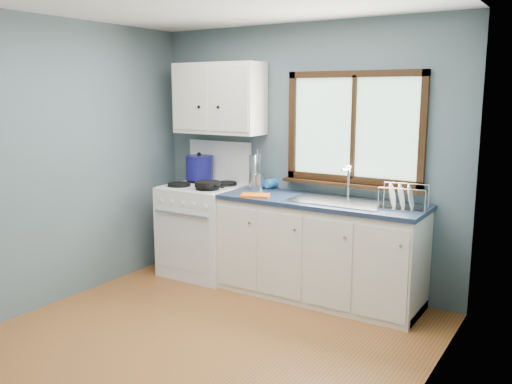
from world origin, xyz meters
The scene contains 17 objects.
floor centered at (0.00, 0.00, -0.01)m, with size 3.20×3.60×0.02m, color #985A29.
wall_back centered at (0.00, 1.81, 1.25)m, with size 3.20×0.02×2.50m, color slate.
wall_left centered at (-1.61, 0.00, 1.25)m, with size 0.02×3.60×2.50m, color slate.
wall_right centered at (1.61, 0.00, 1.25)m, with size 0.02×3.60×2.50m, color slate.
gas_range centered at (-0.95, 1.47, 0.49)m, with size 0.76×0.69×1.36m.
base_cabinets centered at (0.36, 1.49, 0.41)m, with size 1.85×0.60×0.88m.
countertop centered at (0.36, 1.49, 0.90)m, with size 1.89×0.64×0.04m, color #17233A.
sink centered at (0.54, 1.49, 0.86)m, with size 0.84×0.46×0.44m.
window centered at (0.54, 1.77, 1.48)m, with size 1.36×0.10×1.03m.
upper_cabinets centered at (-0.85, 1.63, 1.80)m, with size 0.95×0.35×0.70m.
skillet centered at (-0.76, 1.31, 0.99)m, with size 0.40×0.31×0.05m.
stockpot centered at (-1.11, 1.62, 1.09)m, with size 0.31×0.31×0.29m.
utensil_crock centered at (-0.41, 1.66, 1.00)m, with size 0.15×0.15×0.38m.
thermos centered at (-0.44, 1.62, 1.09)m, with size 0.08×0.08×0.34m, color silver.
soap_bottle centered at (-0.32, 1.68, 1.05)m, with size 0.10×0.10×0.26m, color #2878C2.
dish_towel centered at (-0.21, 1.30, 0.93)m, with size 0.26×0.18×0.02m, color #E15F0F.
dish_rack centered at (1.09, 1.52, 0.97)m, with size 0.43×0.35×0.20m.
Camera 1 is at (2.40, -2.82, 1.86)m, focal length 38.00 mm.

